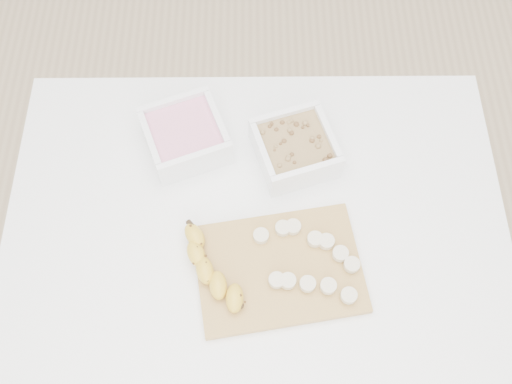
{
  "coord_description": "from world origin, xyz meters",
  "views": [
    {
      "loc": [
        -0.0,
        -0.45,
        1.79
      ],
      "look_at": [
        0.0,
        0.03,
        0.81
      ],
      "focal_mm": 40.0,
      "sensor_mm": 36.0,
      "label": 1
    }
  ],
  "objects_px": {
    "cutting_board": "(279,269)",
    "banana": "(212,270)",
    "table": "(256,236)",
    "bowl_granola": "(295,148)",
    "bowl_yogurt": "(185,135)"
  },
  "relations": [
    {
      "from": "bowl_yogurt",
      "to": "bowl_granola",
      "type": "xyz_separation_m",
      "value": [
        0.23,
        -0.03,
        -0.0
      ]
    },
    {
      "from": "bowl_yogurt",
      "to": "cutting_board",
      "type": "xyz_separation_m",
      "value": [
        0.19,
        -0.28,
        -0.03
      ]
    },
    {
      "from": "bowl_yogurt",
      "to": "banana",
      "type": "distance_m",
      "value": 0.3
    },
    {
      "from": "banana",
      "to": "table",
      "type": "bearing_deg",
      "value": 34.06
    },
    {
      "from": "table",
      "to": "banana",
      "type": "bearing_deg",
      "value": -125.16
    },
    {
      "from": "table",
      "to": "banana",
      "type": "relative_size",
      "value": 5.27
    },
    {
      "from": "bowl_yogurt",
      "to": "banana",
      "type": "xyz_separation_m",
      "value": [
        0.06,
        -0.29,
        -0.01
      ]
    },
    {
      "from": "bowl_granola",
      "to": "banana",
      "type": "height_order",
      "value": "bowl_granola"
    },
    {
      "from": "cutting_board",
      "to": "banana",
      "type": "distance_m",
      "value": 0.13
    },
    {
      "from": "bowl_granola",
      "to": "banana",
      "type": "distance_m",
      "value": 0.3
    },
    {
      "from": "table",
      "to": "banana",
      "type": "xyz_separation_m",
      "value": [
        -0.08,
        -0.12,
        0.13
      ]
    },
    {
      "from": "table",
      "to": "bowl_yogurt",
      "type": "relative_size",
      "value": 4.96
    },
    {
      "from": "table",
      "to": "bowl_granola",
      "type": "relative_size",
      "value": 5.23
    },
    {
      "from": "table",
      "to": "cutting_board",
      "type": "relative_size",
      "value": 3.23
    },
    {
      "from": "bowl_granola",
      "to": "cutting_board",
      "type": "distance_m",
      "value": 0.25
    }
  ]
}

